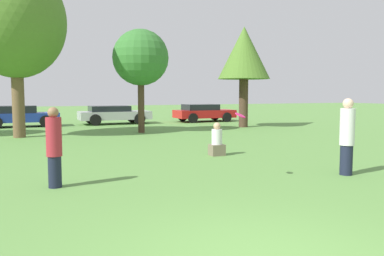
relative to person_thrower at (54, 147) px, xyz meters
The scene contains 10 objects.
person_thrower is the anchor object (origin of this frame).
person_catcher 6.81m from the person_thrower, 11.93° to the right, with size 0.35×0.35×1.88m.
frisbee 4.09m from the person_thrower, 14.57° to the right, with size 0.27×0.24×0.17m.
bystander_sitting 5.76m from the person_thrower, 26.73° to the left, with size 0.46×0.38×1.06m.
tree_1 11.61m from the person_thrower, 93.88° to the left, with size 4.39×4.39×7.66m.
tree_2 12.19m from the person_thrower, 65.28° to the left, with size 2.80×2.80×5.17m.
tree_3 16.61m from the person_thrower, 45.56° to the left, with size 3.02×3.02×5.84m.
parked_car_blue 16.96m from the person_thrower, 92.46° to the left, with size 4.26×1.92×1.25m.
parked_car_silver 17.61m from the person_thrower, 74.01° to the left, with size 4.51×2.08×1.18m.
parked_car_red 20.02m from the person_thrower, 56.26° to the left, with size 4.14×2.06×1.22m.
Camera 1 is at (-2.57, -3.78, 2.00)m, focal length 37.51 mm.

